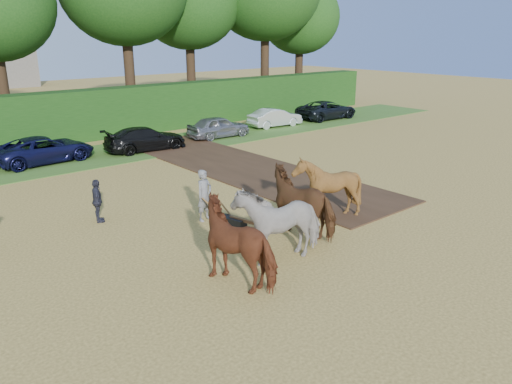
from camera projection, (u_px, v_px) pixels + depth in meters
ground at (332, 213)px, 18.15m from camera, size 120.00×120.00×0.00m
earth_strip at (244, 168)px, 24.16m from camera, size 4.50×17.00×0.05m
grass_verge at (146, 148)px, 28.35m from camera, size 50.00×5.00×0.03m
hedgerow at (110, 113)px, 31.17m from camera, size 46.00×1.60×3.00m
spectator_far at (97, 201)px, 17.12m from camera, size 0.63×0.97×1.53m
plough_team at (289, 210)px, 15.32m from camera, size 7.30×6.00×2.18m
parked_cars at (147, 136)px, 28.32m from camera, size 35.85×3.21×1.43m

